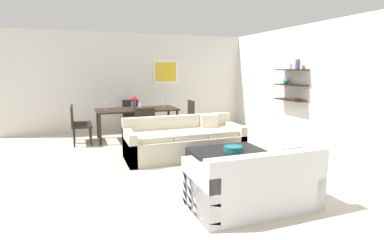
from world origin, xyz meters
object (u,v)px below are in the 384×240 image
dining_chair_foot (144,124)px  wine_glass_right_far (164,102)px  centerpiece_vase (134,101)px  wine_glass_foot (140,105)px  coffee_table (228,162)px  loveseat_white (253,184)px  dining_table (137,111)px  dining_chair_right_far (187,114)px  sofa_beige (184,142)px  dining_chair_head (131,114)px  dining_chair_left_near (78,123)px  dining_chair_left_far (78,121)px  decorative_bowl (233,148)px  wine_glass_left_far (106,104)px

dining_chair_foot → wine_glass_right_far: wine_glass_right_far is taller
wine_glass_right_far → centerpiece_vase: size_ratio=0.51×
wine_glass_foot → centerpiece_vase: bearing=100.7°
coffee_table → loveseat_white: bearing=-103.0°
dining_table → centerpiece_vase: (-0.07, 0.01, 0.26)m
dining_chair_right_far → wine_glass_foot: size_ratio=4.63×
sofa_beige → coffee_table: 1.23m
dining_chair_right_far → wine_glass_foot: 1.55m
coffee_table → dining_chair_foot: bearing=113.4°
dining_chair_foot → dining_chair_right_far: size_ratio=1.00×
dining_chair_right_far → wine_glass_right_far: (-0.67, -0.09, 0.36)m
dining_chair_head → dining_chair_left_near: (-1.39, -1.05, 0.00)m
dining_chair_right_far → wine_glass_foot: wine_glass_foot is taller
loveseat_white → centerpiece_vase: size_ratio=4.75×
loveseat_white → wine_glass_right_far: bearing=89.4°
sofa_beige → wine_glass_foot: 1.73m
loveseat_white → dining_chair_foot: bearing=100.9°
dining_chair_left_far → centerpiece_vase: bearing=-8.3°
centerpiece_vase → dining_chair_right_far: bearing=7.4°
decorative_bowl → wine_glass_foot: size_ratio=1.70×
loveseat_white → centerpiece_vase: 4.44m
dining_chair_left_near → coffee_table: bearing=-50.7°
loveseat_white → dining_chair_foot: (-0.67, 3.47, 0.21)m
dining_chair_head → centerpiece_vase: centerpiece_vase is taller
dining_chair_left_far → dining_chair_right_far: bearing=0.0°
loveseat_white → wine_glass_right_far: wine_glass_right_far is taller
dining_chair_head → wine_glass_foot: bearing=-90.0°
dining_chair_left_far → wine_glass_right_far: 2.14m
dining_chair_left_near → wine_glass_foot: bearing=-7.6°
wine_glass_left_far → dining_chair_right_far: bearing=2.5°
decorative_bowl → sofa_beige: bearing=109.7°
sofa_beige → dining_chair_left_near: bearing=139.1°
coffee_table → wine_glass_foot: 2.93m
dining_chair_head → wine_glass_right_far: bearing=-46.1°
coffee_table → dining_chair_left_near: dining_chair_left_near is taller
dining_chair_left_far → wine_glass_foot: wine_glass_foot is taller
decorative_bowl → wine_glass_foot: wine_glass_foot is taller
dining_chair_foot → wine_glass_foot: size_ratio=4.63×
decorative_bowl → dining_chair_left_near: bearing=129.5°
loveseat_white → dining_chair_left_near: (-2.06, 4.12, 0.21)m
loveseat_white → dining_chair_left_far: (-2.06, 4.52, 0.21)m
sofa_beige → decorative_bowl: size_ratio=7.14×
centerpiece_vase → dining_chair_head: bearing=84.9°
dining_chair_head → wine_glass_left_far: size_ratio=4.93×
dining_chair_foot → wine_glass_foot: bearing=90.0°
dining_chair_left_near → dining_chair_left_far: same height
dining_table → dining_chair_right_far: size_ratio=2.23×
loveseat_white → dining_table: 4.39m
dining_chair_right_far → coffee_table: bearing=-97.5°
wine_glass_foot → centerpiece_vase: (-0.07, 0.40, 0.06)m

